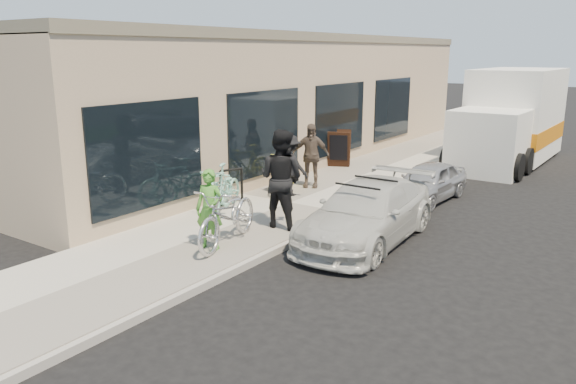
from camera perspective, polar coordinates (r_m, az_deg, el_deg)
The scene contains 17 objects.
ground at distance 10.12m, azimuth -0.05°, elevation -7.22°, with size 120.00×120.00×0.00m, color black.
sidewalk at distance 13.52m, azimuth 0.22°, elevation -1.37°, with size 3.00×34.00×0.15m, color #AFAA9E.
curb at distance 12.74m, azimuth 5.98°, elevation -2.46°, with size 0.12×34.00×0.13m, color #A19B93.
storefront at distance 19.04m, azimuth 0.68°, elevation 9.40°, with size 3.60×20.00×4.22m.
bike_rack at distance 13.30m, azimuth -5.78°, elevation 0.94°, with size 0.28×0.57×0.86m.
sandwich_board at distance 17.75m, azimuth 5.21°, elevation 4.45°, with size 0.91×0.91×1.13m.
sedan_white at distance 11.17m, azimuth 8.03°, elevation -2.09°, with size 1.85×4.16×1.23m.
sedan_silver at distance 14.59m, azimuth 14.04°, elevation 1.03°, with size 1.15×2.86×0.97m, color #A4A4AA.
moving_truck at distance 20.62m, azimuth 21.70°, elevation 6.69°, with size 2.45×6.35×3.11m.
tandem_bike at distance 10.52m, azimuth -6.08°, elevation -2.36°, with size 0.75×2.14×1.13m, color silver.
woman_rider at distance 10.28m, azimuth -7.97°, elevation -1.78°, with size 0.54×0.35×1.48m, color #488E2F.
man_standing at distance 11.44m, azimuth -0.70°, elevation 1.38°, with size 0.98×0.77×2.02m, color black.
cruiser_bike_a at distance 12.53m, azimuth -7.10°, elevation 0.21°, with size 0.51×1.82×1.09m, color #8ACFBC.
cruiser_bike_b at distance 12.87m, azimuth -6.43°, elevation 0.25°, with size 0.62×1.79×0.94m, color #8ACFBC.
cruiser_bike_c at distance 14.54m, azimuth -0.29°, elevation 2.21°, with size 0.50×1.79×1.07m, color yellow.
bystander_a at distance 14.02m, azimuth 0.16°, elevation 2.73°, with size 0.99×0.57×1.54m, color black.
bystander_b at distance 14.91m, azimuth 2.30°, elevation 3.73°, with size 1.00×0.42×1.70m, color brown.
Camera 1 is at (5.37, -7.75, 3.67)m, focal length 35.00 mm.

